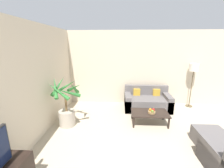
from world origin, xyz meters
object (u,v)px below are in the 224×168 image
Objects in this scene: apple_red at (153,110)px; apple_green at (153,111)px; coffee_table at (150,114)px; orange_fruit at (150,110)px; potted_palm at (67,108)px; ottoman at (210,138)px; sofa_loveseat at (147,101)px; floor_lamp at (194,70)px; fruit_bowl at (152,112)px.

apple_red is 0.09m from apple_green.
orange_fruit reaches higher than coffee_table.
potted_palm is 2.42m from apple_red.
apple_red reaches higher than apple_green.
orange_fruit is 0.12× the size of ottoman.
apple_green is at bearing -92.77° from sofa_loveseat.
apple_red is (-1.60, -1.35, -0.91)m from floor_lamp.
sofa_loveseat is 2.45× the size of ottoman.
sofa_loveseat is at bearing 27.59° from potted_palm.
orange_fruit is (2.32, 0.21, -0.08)m from potted_palm.
floor_lamp reaches higher than apple_green.
floor_lamp reaches higher than fruit_bowl.
sofa_loveseat is at bearing 86.68° from fruit_bowl.
apple_red is at bearing -90.80° from sofa_loveseat.
apple_red is 0.12× the size of ottoman.
coffee_table is (-0.11, -1.05, 0.03)m from sofa_loveseat.
sofa_loveseat is at bearing 89.20° from apple_red.
potted_palm is 2.37m from fruit_bowl.
sofa_loveseat is 1.94m from floor_lamp.
potted_palm is 0.89× the size of sofa_loveseat.
coffee_table is 0.13m from orange_fruit.
apple_green is at bearing 144.64° from ottoman.
potted_palm is 2.17× the size of ottoman.
potted_palm is 2.74m from sofa_loveseat.
sofa_loveseat is 20.75× the size of orange_fruit.
potted_palm reaches higher than coffee_table.
potted_palm is 4.37m from floor_lamp.
apple_green is (2.37, 0.12, -0.09)m from potted_palm.
fruit_bowl reaches higher than coffee_table.
sofa_loveseat reaches higher than orange_fruit.
floor_lamp is 7.69× the size of fruit_bowl.
floor_lamp is 2.56m from ottoman.
potted_palm reaches higher than apple_green.
apple_green is at bearing -83.00° from fruit_bowl.
potted_palm is at bearing -175.39° from apple_red.
coffee_table is 5.02× the size of fruit_bowl.
fruit_bowl is at bearing 4.30° from potted_palm.
apple_green reaches higher than fruit_bowl.
sofa_loveseat is 1.07m from orange_fruit.
floor_lamp reaches higher than sofa_loveseat.
apple_red is at bearing -10.00° from orange_fruit.
sofa_loveseat is 19.97× the size of apple_red.
apple_red is at bearing 19.23° from fruit_bowl.
sofa_loveseat is 1.16m from apple_green.
coffee_table is at bearing 164.79° from apple_red.
potted_palm reaches higher than fruit_bowl.
orange_fruit is at bearing 5.14° from potted_palm.
floor_lamp is at bearing 37.99° from coffee_table.
sofa_loveseat is 2.23m from ottoman.
sofa_loveseat is 1.05m from coffee_table.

